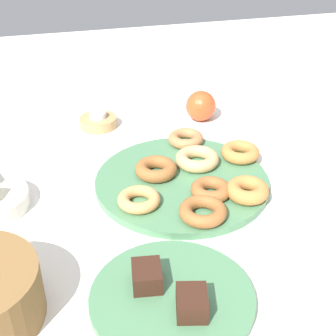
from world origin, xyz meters
The scene contains 16 objects.
ground_plane centered at (0.00, 0.00, 0.00)m, with size 2.40×2.40×0.00m, color white.
donut_plate centered at (0.00, 0.00, 0.01)m, with size 0.36×0.36×0.02m, color #4C7F56.
donut_0 centered at (-0.07, 0.11, 0.03)m, with size 0.08×0.08×0.02m, color tan.
donut_1 centered at (-0.14, 0.00, 0.03)m, with size 0.09×0.09×0.03m, color #995B2D.
donut_2 centered at (-0.10, -0.10, 0.03)m, with size 0.08×0.08×0.03m, color #BC7A3D.
donut_3 centered at (0.03, 0.05, 0.03)m, with size 0.09×0.09×0.03m, color #995B2D.
donut_4 centered at (0.05, -0.05, 0.03)m, with size 0.09×0.09×0.03m, color tan.
donut_5 centered at (0.14, -0.05, 0.03)m, with size 0.08×0.08×0.02m, color #B27547.
donut_6 centered at (-0.07, -0.04, 0.03)m, with size 0.08×0.08×0.03m, color #995B2D.
donut_7 centered at (0.05, -0.15, 0.03)m, with size 0.08×0.08×0.03m, color #BC7A3D.
cake_plate centered at (-0.31, 0.10, 0.01)m, with size 0.25×0.25×0.01m, color #4C7F56.
brownie_near centered at (-0.34, 0.09, 0.03)m, with size 0.05×0.04×0.03m, color #381E14.
brownie_far centered at (-0.27, 0.14, 0.03)m, with size 0.05×0.04×0.03m, color #381E14.
candle_holder centered at (0.31, 0.13, 0.01)m, with size 0.09×0.09×0.03m, color tan.
tealight centered at (0.31, 0.13, 0.03)m, with size 0.04×0.04×0.01m, color silver.
apple centered at (0.29, -0.13, 0.04)m, with size 0.08×0.08×0.08m, color #CC4C23.
Camera 1 is at (-0.81, 0.24, 0.56)m, focal length 51.72 mm.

